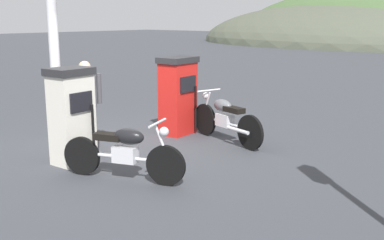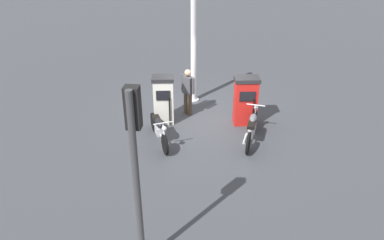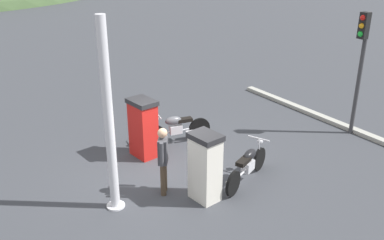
% 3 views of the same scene
% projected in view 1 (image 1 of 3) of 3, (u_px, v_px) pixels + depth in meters
% --- Properties ---
extents(ground_plane, '(120.00, 120.00, 0.00)m').
position_uv_depth(ground_plane, '(128.00, 145.00, 8.87)').
color(ground_plane, '#383A3F').
extents(fuel_pump_near, '(0.58, 0.72, 1.59)m').
position_uv_depth(fuel_pump_near, '(72.00, 116.00, 7.64)').
color(fuel_pump_near, silver).
rests_on(fuel_pump_near, ground).
extents(fuel_pump_far, '(0.60, 0.81, 1.60)m').
position_uv_depth(fuel_pump_far, '(178.00, 95.00, 9.60)').
color(fuel_pump_far, red).
rests_on(fuel_pump_far, ground).
extents(motorcycle_near_pump, '(1.90, 0.84, 0.94)m').
position_uv_depth(motorcycle_near_pump, '(124.00, 151.00, 6.89)').
color(motorcycle_near_pump, black).
rests_on(motorcycle_near_pump, ground).
extents(motorcycle_far_pump, '(1.97, 0.76, 0.96)m').
position_uv_depth(motorcycle_far_pump, '(225.00, 118.00, 9.04)').
color(motorcycle_far_pump, black).
rests_on(motorcycle_far_pump, ground).
extents(attendant_person, '(0.43, 0.50, 1.62)m').
position_uv_depth(attendant_person, '(86.00, 99.00, 8.55)').
color(attendant_person, '#473828').
rests_on(attendant_person, ground).
extents(canopy_support_pole, '(0.40, 0.40, 4.14)m').
position_uv_depth(canopy_support_pole, '(53.00, 38.00, 9.17)').
color(canopy_support_pole, silver).
rests_on(canopy_support_pole, ground).
extents(distant_hill_main, '(35.12, 27.02, 8.19)m').
position_uv_depth(distant_hill_main, '(374.00, 43.00, 44.50)').
color(distant_hill_main, '#4C5142').
rests_on(distant_hill_main, ground).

